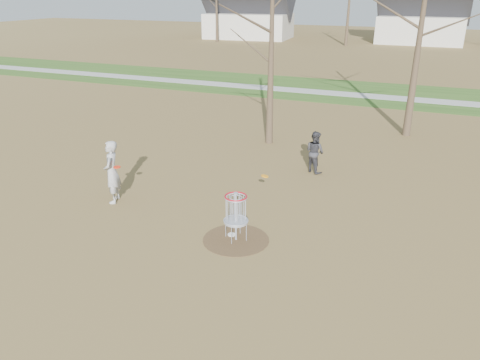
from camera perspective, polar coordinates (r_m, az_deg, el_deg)
name	(u,v)px	position (r m, az deg, el deg)	size (l,w,h in m)	color
ground	(236,240)	(12.73, -0.50, -7.29)	(160.00, 160.00, 0.00)	brown
green_band	(360,92)	(32.11, 14.47, 10.32)	(160.00, 8.00, 0.01)	#2D5119
footpath	(358,95)	(31.14, 14.18, 10.00)	(160.00, 1.50, 0.01)	#9E9E99
dirt_circle	(236,240)	(12.72, -0.50, -7.27)	(1.80, 1.80, 0.01)	#47331E
player_standing	(112,172)	(15.07, -15.35, 0.94)	(0.73, 0.48, 2.00)	#A9A9A9
player_throwing	(315,152)	(17.28, 9.11, 3.41)	(0.75, 0.59, 1.55)	#313136
disc_grounded	(232,235)	(12.94, -1.02, -6.67)	(0.22, 0.22, 0.02)	white
discs_in_play	(193,172)	(14.00, -5.74, 1.01)	(4.56, 1.42, 0.13)	orange
disc_golf_basket	(236,209)	(12.30, -0.51, -3.59)	(0.64, 0.64, 1.35)	#9EA3AD
bare_trees	(414,0)	(46.06, 20.49, 19.82)	(52.62, 44.98, 9.00)	#382B1E
houses_row	(444,14)	(62.81, 23.59, 18.03)	(56.51, 10.01, 7.26)	silver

